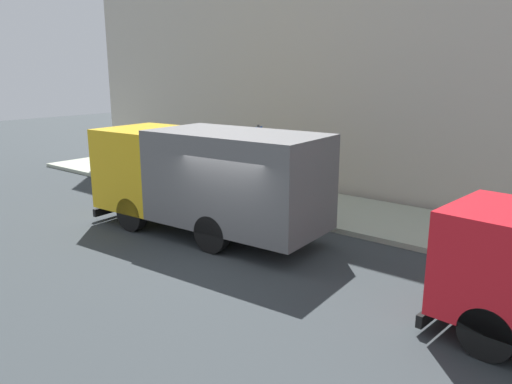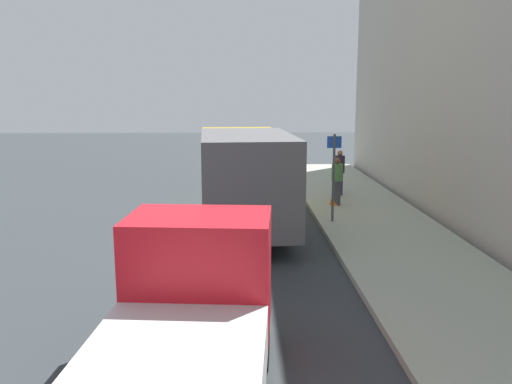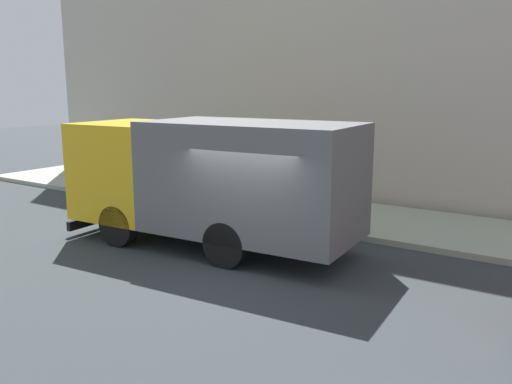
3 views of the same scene
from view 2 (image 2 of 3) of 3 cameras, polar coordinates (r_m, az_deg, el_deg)
name	(u,v)px [view 2 (image 2 of 3)]	position (r m, az deg, el deg)	size (l,w,h in m)	color
ground	(221,245)	(14.52, -3.84, -5.79)	(80.00, 80.00, 0.00)	#31373A
sidewalk	(395,241)	(15.12, 14.90, -5.16)	(3.68, 30.00, 0.15)	#A4AB97
building_facade	(496,31)	(15.49, 24.60, 15.61)	(0.50, 30.00, 11.38)	#B8B0A2
large_utility_truck	(244,175)	(15.77, -1.35, 1.91)	(2.91, 7.30, 3.01)	gold
small_flatbed_truck	(188,322)	(7.39, -7.42, -13.89)	(2.57, 5.02, 2.32)	red
pedestrian_walking	(337,180)	(18.88, 8.79, 1.27)	(0.46, 0.46, 1.70)	#3F404B
pedestrian_standing	(339,172)	(20.69, 9.06, 2.19)	(0.44, 0.44, 1.76)	#41334F
traffic_cone_orange	(334,197)	(19.00, 8.53, -0.54)	(0.39, 0.39, 0.56)	orange
street_sign_post	(334,171)	(16.35, 8.44, 2.33)	(0.44, 0.08, 2.73)	#4C5156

